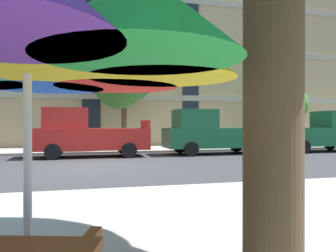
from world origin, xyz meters
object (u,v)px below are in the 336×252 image
object	(u,v)px
street_tree_middle	(124,76)
pickup_red	(86,134)
pickup_green_midblock	(322,133)
street_tree_right	(286,104)
patio_umbrella	(27,37)
pickup_green	(211,133)

from	to	relation	value
street_tree_middle	pickup_red	bearing A→B (deg)	-122.41
pickup_green_midblock	street_tree_middle	xyz separation A→B (m)	(-10.39, 3.23, 3.15)
pickup_red	street_tree_middle	distance (m)	4.96
pickup_green_midblock	street_tree_right	xyz separation A→B (m)	(-0.18, 2.98, 1.73)
street_tree_right	patio_umbrella	size ratio (longest dim) A/B	1.25
patio_umbrella	street_tree_right	bearing A→B (deg)	51.03
pickup_red	pickup_green_midblock	world-z (taller)	same
pickup_green	pickup_green_midblock	world-z (taller)	same
pickup_red	patio_umbrella	world-z (taller)	patio_umbrella
pickup_red	pickup_green_midblock	distance (m)	12.44
pickup_red	street_tree_middle	world-z (taller)	street_tree_middle
street_tree_middle	pickup_green_midblock	bearing A→B (deg)	-17.29
patio_umbrella	street_tree_middle	bearing A→B (deg)	81.19
patio_umbrella	pickup_red	bearing A→B (deg)	88.12
pickup_green	street_tree_right	xyz separation A→B (m)	(6.24, 2.98, 1.73)
street_tree_middle	patio_umbrella	distance (m)	16.26
pickup_green_midblock	patio_umbrella	bearing A→B (deg)	-135.36
pickup_green_midblock	patio_umbrella	size ratio (longest dim) A/B	1.61
pickup_green_midblock	patio_umbrella	distance (m)	18.10
pickup_red	pickup_green	size ratio (longest dim) A/B	1.00
street_tree_right	patio_umbrella	bearing A→B (deg)	-128.97
pickup_green	pickup_green_midblock	size ratio (longest dim) A/B	1.00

